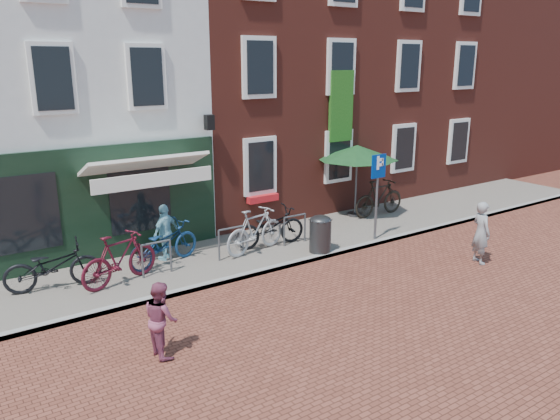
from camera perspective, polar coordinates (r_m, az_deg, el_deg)
ground at (r=13.89m, az=2.77°, el=-5.64°), size 80.00×80.00×0.00m
sidewalk at (r=15.57m, az=2.39°, el=-3.08°), size 24.00×3.00×0.10m
building_stucco at (r=17.55m, az=-25.60°, el=12.38°), size 8.00×8.00×9.00m
building_brick_mid at (r=19.92m, az=-4.86°, el=15.43°), size 6.00×8.00×10.00m
building_brick_right at (r=23.47m, az=8.45°, el=15.33°), size 6.00×8.00×10.00m
filler_right at (r=28.27m, az=18.45°, el=13.71°), size 7.00×8.00×9.00m
litter_bin at (r=14.30m, az=4.26°, el=-2.31°), size 0.58×0.58×1.06m
parking_sign at (r=15.22m, az=10.23°, el=2.94°), size 0.50×0.08×2.43m
parasol at (r=17.42m, az=8.12°, el=6.31°), size 2.60×2.60×2.41m
woman at (r=14.60m, az=20.37°, el=-2.24°), size 0.53×0.67×1.61m
boy at (r=9.80m, az=-12.39°, el=-11.10°), size 0.53×0.67×1.36m
cafe_person at (r=13.96m, az=-11.95°, el=-2.28°), size 0.91×0.71×1.45m
bicycle_0 at (r=12.98m, az=-22.78°, el=-5.45°), size 2.13×1.05×1.07m
bicycle_1 at (r=12.77m, az=-16.50°, el=-4.91°), size 2.05×1.10×1.19m
bicycle_2 at (r=13.69m, az=-12.14°, el=-3.49°), size 2.15×1.23×1.07m
bicycle_3 at (r=14.24m, az=-2.61°, el=-2.15°), size 2.05×0.94×1.19m
bicycle_4 at (r=14.71m, az=-1.06°, el=-1.79°), size 2.10×0.93×1.07m
bicycle_5 at (r=17.85m, az=10.38°, el=1.26°), size 1.99×0.61×1.19m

